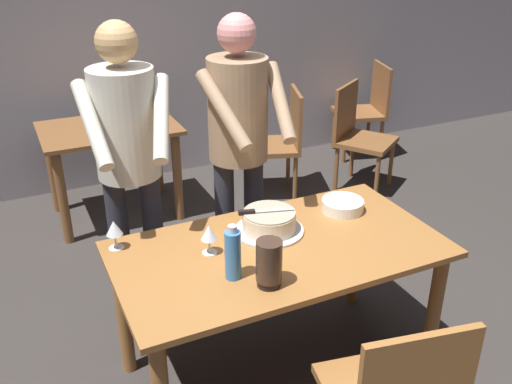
{
  "coord_description": "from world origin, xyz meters",
  "views": [
    {
      "loc": [
        -1.06,
        -1.99,
        2.12
      ],
      "look_at": [
        0.02,
        0.3,
        0.9
      ],
      "focal_mm": 39.42,
      "sensor_mm": 36.0,
      "label": 1
    }
  ],
  "objects_px": {
    "cake_on_platter": "(269,222)",
    "wine_glass_near": "(114,229)",
    "plate_stack": "(342,205)",
    "background_chair_2": "(280,139)",
    "wine_glass_far": "(209,233)",
    "background_table": "(111,147)",
    "person_cutting_cake": "(239,137)",
    "hurricane_lamp": "(269,263)",
    "water_bottle": "(233,254)",
    "person_standing_beside": "(128,153)",
    "cake_knife": "(255,212)",
    "main_dining_table": "(279,268)",
    "background_chair_0": "(367,107)",
    "background_chair_3": "(358,133)"
  },
  "relations": [
    {
      "from": "water_bottle",
      "to": "background_chair_0",
      "type": "height_order",
      "value": "water_bottle"
    },
    {
      "from": "wine_glass_near",
      "to": "cake_on_platter",
      "type": "bearing_deg",
      "value": -12.98
    },
    {
      "from": "cake_knife",
      "to": "person_standing_beside",
      "type": "height_order",
      "value": "person_standing_beside"
    },
    {
      "from": "cake_knife",
      "to": "plate_stack",
      "type": "relative_size",
      "value": 1.21
    },
    {
      "from": "person_cutting_cake",
      "to": "person_standing_beside",
      "type": "distance_m",
      "value": 0.59
    },
    {
      "from": "hurricane_lamp",
      "to": "person_cutting_cake",
      "type": "distance_m",
      "value": 0.94
    },
    {
      "from": "cake_on_platter",
      "to": "background_chair_0",
      "type": "height_order",
      "value": "background_chair_0"
    },
    {
      "from": "plate_stack",
      "to": "cake_knife",
      "type": "bearing_deg",
      "value": -178.14
    },
    {
      "from": "cake_knife",
      "to": "background_chair_2",
      "type": "height_order",
      "value": "background_chair_2"
    },
    {
      "from": "wine_glass_near",
      "to": "background_chair_2",
      "type": "xyz_separation_m",
      "value": [
        1.68,
        1.58,
        -0.36
      ]
    },
    {
      "from": "hurricane_lamp",
      "to": "background_chair_2",
      "type": "height_order",
      "value": "hurricane_lamp"
    },
    {
      "from": "main_dining_table",
      "to": "person_standing_beside",
      "type": "height_order",
      "value": "person_standing_beside"
    },
    {
      "from": "main_dining_table",
      "to": "hurricane_lamp",
      "type": "distance_m",
      "value": 0.38
    },
    {
      "from": "person_cutting_cake",
      "to": "background_chair_2",
      "type": "relative_size",
      "value": 1.91
    },
    {
      "from": "wine_glass_far",
      "to": "person_cutting_cake",
      "type": "xyz_separation_m",
      "value": [
        0.39,
        0.53,
        0.22
      ]
    },
    {
      "from": "background_chair_2",
      "to": "background_chair_3",
      "type": "xyz_separation_m",
      "value": [
        0.67,
        -0.16,
        0.0
      ]
    },
    {
      "from": "wine_glass_near",
      "to": "water_bottle",
      "type": "xyz_separation_m",
      "value": [
        0.4,
        -0.45,
        0.01
      ]
    },
    {
      "from": "person_cutting_cake",
      "to": "water_bottle",
      "type": "bearing_deg",
      "value": -115.6
    },
    {
      "from": "cake_knife",
      "to": "person_standing_beside",
      "type": "distance_m",
      "value": 0.71
    },
    {
      "from": "main_dining_table",
      "to": "wine_glass_far",
      "type": "xyz_separation_m",
      "value": [
        -0.31,
        0.09,
        0.22
      ]
    },
    {
      "from": "cake_on_platter",
      "to": "cake_knife",
      "type": "xyz_separation_m",
      "value": [
        -0.07,
        0.02,
        0.06
      ]
    },
    {
      "from": "person_standing_beside",
      "to": "background_chair_0",
      "type": "bearing_deg",
      "value": 31.96
    },
    {
      "from": "plate_stack",
      "to": "background_chair_2",
      "type": "bearing_deg",
      "value": 72.9
    },
    {
      "from": "plate_stack",
      "to": "person_standing_beside",
      "type": "distance_m",
      "value": 1.13
    },
    {
      "from": "cake_knife",
      "to": "person_cutting_cake",
      "type": "height_order",
      "value": "person_cutting_cake"
    },
    {
      "from": "wine_glass_far",
      "to": "person_standing_beside",
      "type": "relative_size",
      "value": 0.08
    },
    {
      "from": "cake_on_platter",
      "to": "cake_knife",
      "type": "height_order",
      "value": "cake_knife"
    },
    {
      "from": "wine_glass_far",
      "to": "water_bottle",
      "type": "bearing_deg",
      "value": -84.35
    },
    {
      "from": "main_dining_table",
      "to": "background_chair_2",
      "type": "bearing_deg",
      "value": 62.3
    },
    {
      "from": "person_cutting_cake",
      "to": "cake_knife",
      "type": "bearing_deg",
      "value": -104.84
    },
    {
      "from": "wine_glass_near",
      "to": "background_chair_2",
      "type": "relative_size",
      "value": 0.16
    },
    {
      "from": "water_bottle",
      "to": "plate_stack",
      "type": "bearing_deg",
      "value": 22.87
    },
    {
      "from": "hurricane_lamp",
      "to": "person_standing_beside",
      "type": "distance_m",
      "value": 0.99
    },
    {
      "from": "cake_knife",
      "to": "water_bottle",
      "type": "distance_m",
      "value": 0.39
    },
    {
      "from": "plate_stack",
      "to": "wine_glass_far",
      "type": "relative_size",
      "value": 1.53
    },
    {
      "from": "water_bottle",
      "to": "background_chair_0",
      "type": "xyz_separation_m",
      "value": [
        2.47,
        2.47,
        -0.37
      ]
    },
    {
      "from": "cake_on_platter",
      "to": "background_chair_2",
      "type": "bearing_deg",
      "value": 60.86
    },
    {
      "from": "background_chair_2",
      "to": "hurricane_lamp",
      "type": "bearing_deg",
      "value": -118.68
    },
    {
      "from": "wine_glass_near",
      "to": "person_standing_beside",
      "type": "relative_size",
      "value": 0.08
    },
    {
      "from": "cake_knife",
      "to": "water_bottle",
      "type": "relative_size",
      "value": 1.06
    },
    {
      "from": "wine_glass_near",
      "to": "main_dining_table",
      "type": "bearing_deg",
      "value": -24.35
    },
    {
      "from": "cake_on_platter",
      "to": "wine_glass_near",
      "type": "bearing_deg",
      "value": 167.02
    },
    {
      "from": "water_bottle",
      "to": "person_cutting_cake",
      "type": "height_order",
      "value": "person_cutting_cake"
    },
    {
      "from": "wine_glass_far",
      "to": "background_table",
      "type": "height_order",
      "value": "wine_glass_far"
    },
    {
      "from": "plate_stack",
      "to": "background_table",
      "type": "relative_size",
      "value": 0.22
    },
    {
      "from": "main_dining_table",
      "to": "background_table",
      "type": "bearing_deg",
      "value": 99.61
    },
    {
      "from": "wine_glass_far",
      "to": "person_cutting_cake",
      "type": "bearing_deg",
      "value": 54.23
    },
    {
      "from": "main_dining_table",
      "to": "background_chair_3",
      "type": "height_order",
      "value": "background_chair_3"
    },
    {
      "from": "hurricane_lamp",
      "to": "background_table",
      "type": "bearing_deg",
      "value": 94.25
    },
    {
      "from": "background_chair_0",
      "to": "background_chair_2",
      "type": "relative_size",
      "value": 1.0
    }
  ]
}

